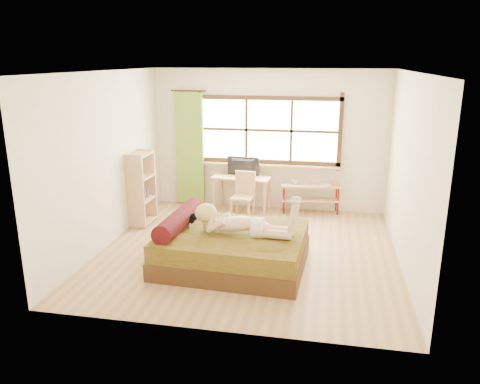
% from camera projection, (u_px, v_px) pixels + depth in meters
% --- Properties ---
extents(floor, '(4.50, 4.50, 0.00)m').
position_uv_depth(floor, '(248.00, 251.00, 7.26)').
color(floor, '#9E754C').
rests_on(floor, ground).
extents(ceiling, '(4.50, 4.50, 0.00)m').
position_uv_depth(ceiling, '(249.00, 72.00, 6.51)').
color(ceiling, white).
rests_on(ceiling, wall_back).
extents(wall_back, '(4.50, 0.00, 4.50)m').
position_uv_depth(wall_back, '(269.00, 141.00, 9.01)').
color(wall_back, silver).
rests_on(wall_back, floor).
extents(wall_front, '(4.50, 0.00, 4.50)m').
position_uv_depth(wall_front, '(211.00, 214.00, 4.76)').
color(wall_front, silver).
rests_on(wall_front, floor).
extents(wall_left, '(0.00, 4.50, 4.50)m').
position_uv_depth(wall_left, '(107.00, 160.00, 7.30)').
color(wall_left, silver).
rests_on(wall_left, floor).
extents(wall_right, '(0.00, 4.50, 4.50)m').
position_uv_depth(wall_right, '(408.00, 173.00, 6.48)').
color(wall_right, silver).
rests_on(wall_right, floor).
extents(window, '(2.80, 0.16, 1.46)m').
position_uv_depth(window, '(269.00, 133.00, 8.94)').
color(window, '#FFEDBF').
rests_on(window, wall_back).
extents(curtain, '(0.55, 0.10, 2.20)m').
position_uv_depth(curtain, '(190.00, 149.00, 9.23)').
color(curtain, '#507E22').
rests_on(curtain, wall_back).
extents(bed, '(2.11, 1.73, 0.77)m').
position_uv_depth(bed, '(229.00, 247.00, 6.69)').
color(bed, '#30200E').
rests_on(bed, floor).
extents(woman, '(1.44, 0.48, 0.61)m').
position_uv_depth(woman, '(242.00, 213.00, 6.46)').
color(woman, '#D4AC88').
rests_on(woman, bed).
extents(kitten, '(0.31, 0.14, 0.24)m').
position_uv_depth(kitten, '(186.00, 219.00, 6.81)').
color(kitten, black).
rests_on(kitten, bed).
extents(desk, '(1.15, 0.62, 0.69)m').
position_uv_depth(desk, '(242.00, 181.00, 9.02)').
color(desk, tan).
rests_on(desk, floor).
extents(monitor, '(0.64, 0.15, 0.36)m').
position_uv_depth(monitor, '(242.00, 167.00, 8.99)').
color(monitor, black).
rests_on(monitor, desk).
extents(chair, '(0.42, 0.42, 0.86)m').
position_uv_depth(chair, '(244.00, 192.00, 8.68)').
color(chair, tan).
rests_on(chair, floor).
extents(pipe_shelf, '(1.14, 0.44, 0.63)m').
position_uv_depth(pipe_shelf, '(311.00, 192.00, 8.95)').
color(pipe_shelf, tan).
rests_on(pipe_shelf, floor).
extents(cup, '(0.14, 0.14, 0.10)m').
position_uv_depth(cup, '(295.00, 181.00, 8.95)').
color(cup, gray).
rests_on(cup, pipe_shelf).
extents(book, '(0.20, 0.25, 0.02)m').
position_uv_depth(book, '(322.00, 185.00, 8.87)').
color(book, gray).
rests_on(book, pipe_shelf).
extents(bookshelf, '(0.34, 0.57, 1.30)m').
position_uv_depth(bookshelf, '(142.00, 188.00, 8.28)').
color(bookshelf, tan).
rests_on(bookshelf, floor).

